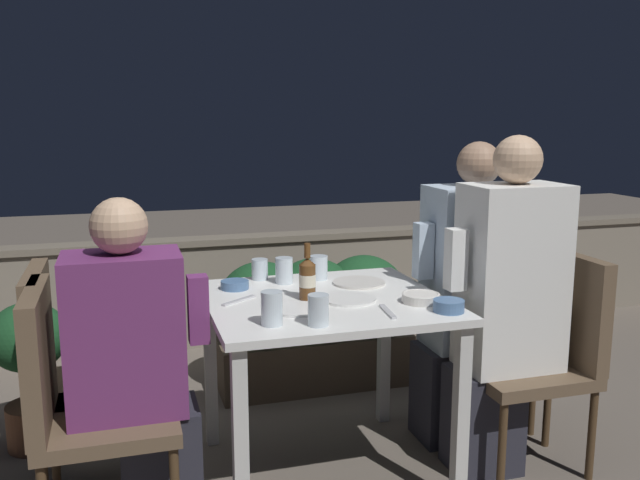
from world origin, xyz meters
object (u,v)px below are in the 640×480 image
person_purple_stripe (137,367)px  chair_right_far (507,321)px  chair_left_near (74,392)px  chair_right_near (545,341)px  chair_left_far (70,364)px  person_white_polo (504,306)px  person_blue_shirt (468,293)px  beer_bottle (308,278)px  potted_plant (30,359)px

person_purple_stripe → chair_right_far: 1.66m
chair_left_near → chair_right_near: size_ratio=1.00×
chair_right_near → chair_right_far: 0.29m
chair_left_far → person_purple_stripe: bearing=-50.4°
person_purple_stripe → person_white_polo: 1.43m
chair_left_near → person_white_polo: 1.65m
person_blue_shirt → person_white_polo: bearing=-89.7°
person_white_polo → beer_bottle: bearing=168.7°
chair_left_near → chair_left_far: size_ratio=1.00×
chair_right_far → beer_bottle: (-0.98, -0.14, 0.30)m
person_white_polo → potted_plant: bearing=158.6°
person_purple_stripe → person_blue_shirt: size_ratio=0.88×
chair_right_near → person_blue_shirt: 0.39m
person_purple_stripe → person_white_polo: bearing=-0.2°
chair_right_near → potted_plant: size_ratio=1.36×
person_purple_stripe → person_blue_shirt: (1.43, 0.29, 0.08)m
chair_right_far → chair_left_far: bearing=180.0°
chair_right_far → chair_right_near: bearing=-89.9°
person_purple_stripe → chair_right_far: size_ratio=1.33×
person_purple_stripe → potted_plant: 0.87m
person_white_polo → beer_bottle: person_white_polo is taller
chair_left_far → chair_right_far: size_ratio=1.00×
beer_bottle → potted_plant: beer_bottle is taller
beer_bottle → chair_left_far: bearing=171.2°
person_white_polo → beer_bottle: (-0.77, 0.16, 0.13)m
person_white_polo → chair_left_far: bearing=170.0°
person_white_polo → person_blue_shirt: 0.29m
chair_left_near → person_purple_stripe: 0.22m
person_purple_stripe → beer_bottle: (0.65, 0.15, 0.23)m
chair_left_far → potted_plant: 0.50m
chair_right_far → potted_plant: size_ratio=1.36×
person_purple_stripe → person_white_polo: (1.43, -0.00, 0.10)m
chair_left_near → person_blue_shirt: bearing=9.9°
chair_left_near → chair_left_far: bearing=95.8°
chair_left_far → person_white_polo: 1.70m
chair_left_near → potted_plant: size_ratio=1.36×
person_purple_stripe → person_white_polo: person_white_polo is taller
chair_right_far → person_blue_shirt: bearing=180.0°
person_blue_shirt → beer_bottle: 0.80m
potted_plant → person_white_polo: bearing=-21.4°
chair_right_near → beer_bottle: bearing=171.0°
chair_right_near → potted_plant: bearing=160.5°
chair_left_near → potted_plant: bearing=107.4°
person_purple_stripe → person_blue_shirt: 1.46m
chair_right_near → beer_bottle: beer_bottle is taller
beer_bottle → person_purple_stripe: bearing=-167.1°
person_purple_stripe → chair_left_far: (-0.24, 0.29, -0.07)m
beer_bottle → chair_right_far: bearing=8.0°
chair_right_near → chair_left_near: bearing=179.9°
person_blue_shirt → beer_bottle: size_ratio=5.99×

